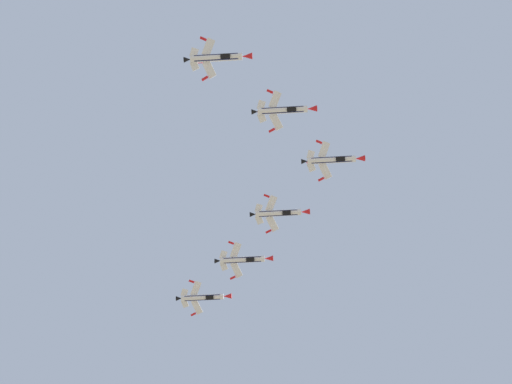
# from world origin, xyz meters

# --- Properties ---
(fighter_jet_lead) EXTENTS (15.83, 8.72, 6.05)m
(fighter_jet_lead) POSITION_xyz_m (30.78, 65.55, 148.58)
(fighter_jet_lead) COLOR white
(fighter_jet_left_wing) EXTENTS (15.83, 9.21, 5.43)m
(fighter_jet_left_wing) POSITION_xyz_m (20.67, 83.88, 149.73)
(fighter_jet_left_wing) COLOR white
(fighter_jet_right_wing) EXTENTS (15.83, 9.17, 5.45)m
(fighter_jet_right_wing) POSITION_xyz_m (16.43, 54.97, 150.09)
(fighter_jet_right_wing) COLOR white
(fighter_jet_left_outer) EXTENTS (15.83, 8.95, 5.69)m
(fighter_jet_left_outer) POSITION_xyz_m (13.38, 98.37, 146.89)
(fighter_jet_left_outer) COLOR white
(fighter_jet_right_outer) EXTENTS (15.83, 8.71, 6.07)m
(fighter_jet_right_outer) POSITION_xyz_m (-1.17, 44.39, 149.58)
(fighter_jet_right_outer) COLOR white
(fighter_jet_trail_slot) EXTENTS (15.83, 9.31, 5.37)m
(fighter_jet_trail_slot) POSITION_xyz_m (4.39, 115.20, 149.45)
(fighter_jet_trail_slot) COLOR white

